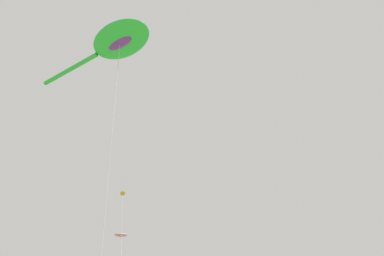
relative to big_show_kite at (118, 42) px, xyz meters
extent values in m
ellipsoid|color=green|center=(0.02, -0.21, 0.03)|extent=(3.04, 4.40, 0.82)
cylinder|color=green|center=(-0.51, 4.33, -0.09)|extent=(0.87, 5.00, 0.29)
ellipsoid|color=purple|center=(0.02, -0.21, -0.34)|extent=(0.82, 1.88, 0.29)
cylinder|color=#B2B2B7|center=(1.22, -0.06, -9.98)|extent=(2.43, 0.31, 19.21)
ellipsoid|color=orange|center=(10.25, 9.76, -3.14)|extent=(0.88, 0.83, 0.36)
ellipsoid|color=pink|center=(13.52, 13.07, -5.13)|extent=(1.34, 1.42, 0.34)
camera|label=1|loc=(-7.07, -11.40, -18.13)|focal=30.84mm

